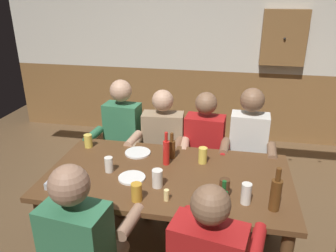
# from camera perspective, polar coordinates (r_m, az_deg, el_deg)

# --- Properties ---
(ground_plane) EXTENTS (6.87, 6.87, 0.00)m
(ground_plane) POSITION_cam_1_polar(r_m,az_deg,el_deg) (3.06, 0.24, -19.98)
(ground_plane) COLOR brown
(back_wall_upper) EXTENTS (5.73, 0.12, 1.64)m
(back_wall_upper) POSITION_cam_1_polar(r_m,az_deg,el_deg) (4.73, 6.31, 19.32)
(back_wall_upper) COLOR beige
(back_wall_wainscot) EXTENTS (5.73, 0.12, 1.00)m
(back_wall_wainscot) POSITION_cam_1_polar(r_m,az_deg,el_deg) (4.98, 5.67, 3.96)
(back_wall_wainscot) COLOR brown
(back_wall_wainscot) RESTS_ON ground_plane
(dining_table) EXTENTS (1.84, 1.00, 0.76)m
(dining_table) POSITION_cam_1_polar(r_m,az_deg,el_deg) (2.60, -0.03, -10.09)
(dining_table) COLOR brown
(dining_table) RESTS_ON ground_plane
(person_0) EXTENTS (0.51, 0.54, 1.27)m
(person_0) POSITION_cam_1_polar(r_m,az_deg,el_deg) (3.35, -8.22, -2.08)
(person_0) COLOR #33724C
(person_0) RESTS_ON ground_plane
(person_1) EXTENTS (0.56, 0.53, 1.19)m
(person_1) POSITION_cam_1_polar(r_m,az_deg,el_deg) (3.26, -1.03, -3.22)
(person_1) COLOR #997F60
(person_1) RESTS_ON ground_plane
(person_2) EXTENTS (0.53, 0.55, 1.19)m
(person_2) POSITION_cam_1_polar(r_m,az_deg,el_deg) (3.21, 5.99, -3.86)
(person_2) COLOR #AD1919
(person_2) RESTS_ON ground_plane
(person_3) EXTENTS (0.50, 0.52, 1.25)m
(person_3) POSITION_cam_1_polar(r_m,az_deg,el_deg) (3.19, 13.49, -3.86)
(person_3) COLOR silver
(person_3) RESTS_ON ground_plane
(person_4) EXTENTS (0.54, 0.57, 1.23)m
(person_4) POSITION_cam_1_polar(r_m,az_deg,el_deg) (2.13, -14.21, -18.82)
(person_4) COLOR #33724C
(person_4) RESTS_ON ground_plane
(table_candle) EXTENTS (0.04, 0.04, 0.08)m
(table_candle) POSITION_cam_1_polar(r_m,az_deg,el_deg) (2.25, -0.26, -11.77)
(table_candle) COLOR #F9E08C
(table_candle) RESTS_ON dining_table
(condiment_caddy) EXTENTS (0.14, 0.10, 0.05)m
(condiment_caddy) POSITION_cam_1_polar(r_m,az_deg,el_deg) (2.51, -18.55, -9.50)
(condiment_caddy) COLOR #B2B7BC
(condiment_caddy) RESTS_ON dining_table
(plate_0) EXTENTS (0.20, 0.20, 0.01)m
(plate_0) POSITION_cam_1_polar(r_m,az_deg,el_deg) (2.51, -6.21, -8.82)
(plate_0) COLOR white
(plate_0) RESTS_ON dining_table
(plate_1) EXTENTS (0.22, 0.22, 0.01)m
(plate_1) POSITION_cam_1_polar(r_m,az_deg,el_deg) (2.86, -5.21, -4.58)
(plate_1) COLOR white
(plate_1) RESTS_ON dining_table
(bottle_0) EXTENTS (0.05, 0.05, 0.24)m
(bottle_0) POSITION_cam_1_polar(r_m,az_deg,el_deg) (2.13, 9.41, -12.65)
(bottle_0) COLOR #195923
(bottle_0) RESTS_ON dining_table
(bottle_1) EXTENTS (0.06, 0.06, 0.23)m
(bottle_1) POSITION_cam_1_polar(r_m,az_deg,el_deg) (2.75, 0.65, -3.84)
(bottle_1) COLOR #593314
(bottle_1) RESTS_ON dining_table
(bottle_2) EXTENTS (0.07, 0.07, 0.30)m
(bottle_2) POSITION_cam_1_polar(r_m,az_deg,el_deg) (2.23, 17.99, -10.95)
(bottle_2) COLOR #593314
(bottle_2) RESTS_ON dining_table
(bottle_3) EXTENTS (0.05, 0.05, 0.28)m
(bottle_3) POSITION_cam_1_polar(r_m,az_deg,el_deg) (2.64, -0.31, -4.40)
(bottle_3) COLOR red
(bottle_3) RESTS_ON dining_table
(pint_glass_0) EXTENTS (0.07, 0.07, 0.12)m
(pint_glass_0) POSITION_cam_1_polar(r_m,az_deg,el_deg) (3.03, -13.53, -2.49)
(pint_glass_0) COLOR #E5C64C
(pint_glass_0) RESTS_ON dining_table
(pint_glass_1) EXTENTS (0.06, 0.06, 0.12)m
(pint_glass_1) POSITION_cam_1_polar(r_m,az_deg,el_deg) (2.60, -10.11, -6.53)
(pint_glass_1) COLOR white
(pint_glass_1) RESTS_ON dining_table
(pint_glass_2) EXTENTS (0.07, 0.07, 0.14)m
(pint_glass_2) POSITION_cam_1_polar(r_m,az_deg,el_deg) (2.29, 9.64, -10.51)
(pint_glass_2) COLOR #4C2D19
(pint_glass_2) RESTS_ON dining_table
(pint_glass_3) EXTENTS (0.07, 0.07, 0.12)m
(pint_glass_3) POSITION_cam_1_polar(r_m,az_deg,el_deg) (2.24, -5.41, -11.22)
(pint_glass_3) COLOR gold
(pint_glass_3) RESTS_ON dining_table
(pint_glass_4) EXTENTS (0.08, 0.08, 0.13)m
(pint_glass_4) POSITION_cam_1_polar(r_m,az_deg,el_deg) (2.37, -1.84, -8.97)
(pint_glass_4) COLOR white
(pint_glass_4) RESTS_ON dining_table
(pint_glass_5) EXTENTS (0.07, 0.07, 0.13)m
(pint_glass_5) POSITION_cam_1_polar(r_m,az_deg,el_deg) (2.69, 5.98, -5.03)
(pint_glass_5) COLOR #E5C64C
(pint_glass_5) RESTS_ON dining_table
(pint_glass_6) EXTENTS (0.07, 0.07, 0.14)m
(pint_glass_6) POSITION_cam_1_polar(r_m,az_deg,el_deg) (2.26, 13.26, -11.22)
(pint_glass_6) COLOR white
(pint_glass_6) RESTS_ON dining_table
(wall_dart_cabinet) EXTENTS (0.56, 0.15, 0.70)m
(wall_dart_cabinet) POSITION_cam_1_polar(r_m,az_deg,el_deg) (4.65, 19.27, 14.08)
(wall_dart_cabinet) COLOR brown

